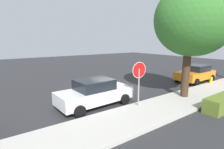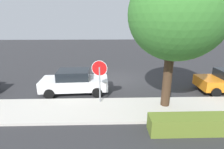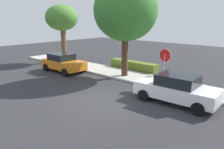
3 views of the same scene
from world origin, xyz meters
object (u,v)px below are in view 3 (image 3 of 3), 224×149
at_px(street_tree_near_corner, 126,11).
at_px(street_tree_mid_block, 62,19).
at_px(fire_hydrant, 77,65).
at_px(parked_car_white, 177,89).
at_px(parked_car_orange, 63,63).
at_px(stop_sign, 165,61).

height_order(street_tree_near_corner, street_tree_mid_block, street_tree_near_corner).
relative_size(street_tree_near_corner, fire_hydrant, 10.17).
xyz_separation_m(parked_car_white, street_tree_near_corner, (-5.59, 2.41, 4.21)).
distance_m(parked_car_orange, fire_hydrant, 1.50).
xyz_separation_m(stop_sign, fire_hydrant, (-8.76, -0.19, -1.47)).
bearing_deg(stop_sign, street_tree_mid_block, 176.10).
xyz_separation_m(parked_car_orange, street_tree_mid_block, (-3.40, 2.45, 3.66)).
xyz_separation_m(parked_car_white, parked_car_orange, (-10.56, 0.14, -0.01)).
relative_size(parked_car_orange, street_tree_mid_block, 0.70).
relative_size(stop_sign, street_tree_mid_block, 0.45).
bearing_deg(parked_car_white, fire_hydrant, 171.51).
height_order(stop_sign, street_tree_mid_block, street_tree_mid_block).
bearing_deg(fire_hydrant, parked_car_orange, -90.65).
distance_m(stop_sign, parked_car_white, 2.71).
bearing_deg(street_tree_mid_block, parked_car_white, -10.52).
distance_m(stop_sign, parked_car_orange, 8.99).
relative_size(parked_car_white, street_tree_near_corner, 0.62).
distance_m(parked_car_white, street_tree_near_corner, 7.40).
relative_size(parked_car_white, fire_hydrant, 6.27).
bearing_deg(street_tree_near_corner, parked_car_orange, -155.42).
bearing_deg(parked_car_white, parked_car_orange, 179.24).
relative_size(parked_car_white, parked_car_orange, 1.10).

